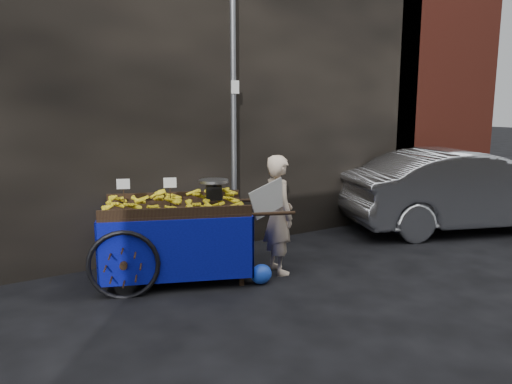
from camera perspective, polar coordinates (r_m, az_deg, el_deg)
ground at (r=6.29m, az=1.14°, el=-10.16°), size 80.00×80.00×0.00m
building_wall at (r=8.36m, az=-6.59°, el=12.27°), size 13.50×2.00×5.00m
street_pole at (r=7.16m, az=-2.58°, el=8.74°), size 0.12×0.10×4.00m
banana_cart at (r=6.29m, az=-9.72°, el=-2.54°), size 2.66×1.91×1.32m
vendor at (r=6.41m, az=2.60°, el=-2.57°), size 0.79×0.62×1.54m
plastic_bag at (r=6.17m, az=0.61°, el=-9.37°), size 0.27×0.22×0.24m
parked_car at (r=9.38m, az=22.77°, el=0.23°), size 4.46×2.86×1.39m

